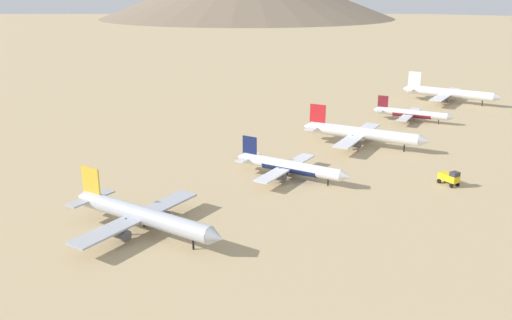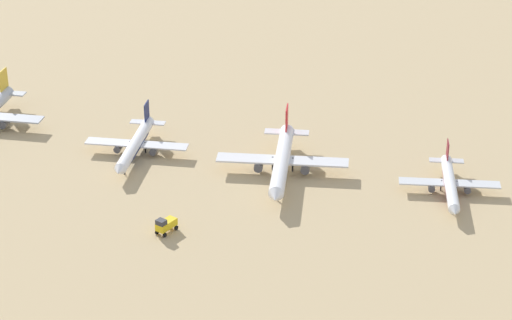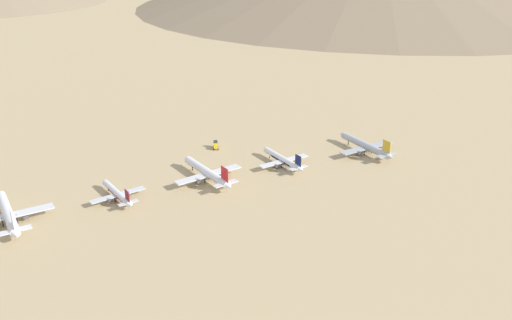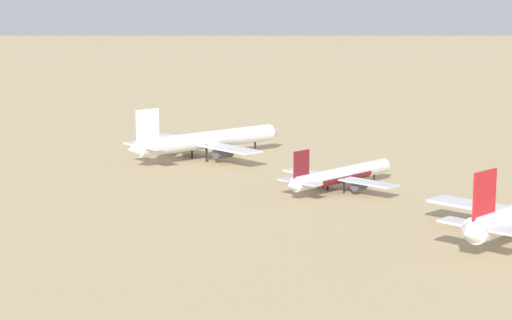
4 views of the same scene
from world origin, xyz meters
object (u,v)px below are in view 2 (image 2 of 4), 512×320
at_px(parked_jet_1, 136,144).
at_px(parked_jet_3, 450,183).
at_px(service_truck, 166,224).
at_px(parked_jet_2, 282,160).

height_order(parked_jet_1, parked_jet_3, parked_jet_1).
relative_size(parked_jet_1, parked_jet_3, 1.11).
height_order(parked_jet_1, service_truck, parked_jet_1).
distance_m(parked_jet_2, parked_jet_3, 41.51).
bearing_deg(service_truck, parked_jet_3, 109.17).
distance_m(parked_jet_1, service_truck, 40.84).
bearing_deg(service_truck, parked_jet_2, 140.71).
bearing_deg(parked_jet_3, parked_jet_2, -100.46).
xyz_separation_m(parked_jet_1, service_truck, (38.51, 13.54, -1.14)).
xyz_separation_m(parked_jet_1, parked_jet_2, (8.15, 38.38, 0.77)).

